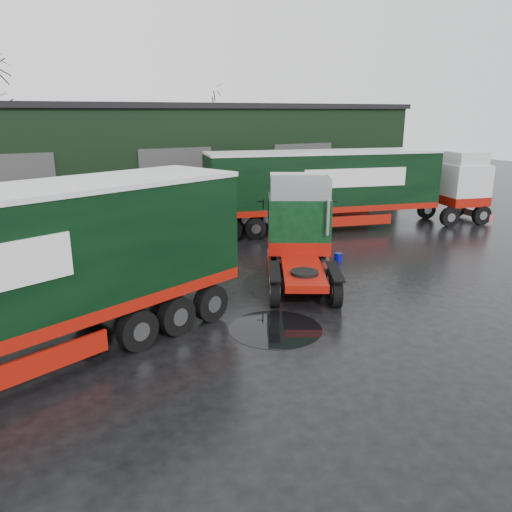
{
  "coord_description": "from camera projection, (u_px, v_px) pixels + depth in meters",
  "views": [
    {
      "loc": [
        -6.76,
        -11.56,
        5.84
      ],
      "look_at": [
        -0.07,
        1.04,
        1.7
      ],
      "focal_mm": 35.0,
      "sensor_mm": 36.0,
      "label": 1
    }
  ],
  "objects": [
    {
      "name": "ground",
      "position": [
        275.0,
        321.0,
        14.47
      ],
      "size": [
        100.0,
        100.0,
        0.0
      ],
      "primitive_type": "plane",
      "color": "black"
    },
    {
      "name": "warehouse",
      "position": [
        144.0,
        156.0,
        31.46
      ],
      "size": [
        32.4,
        12.4,
        6.3
      ],
      "color": "black",
      "rests_on": "ground"
    },
    {
      "name": "hero_tractor",
      "position": [
        302.0,
        234.0,
        17.0
      ],
      "size": [
        5.0,
        6.35,
        3.65
      ],
      "primitive_type": null,
      "rotation": [
        0.0,
        0.0,
        -0.5
      ],
      "color": "black",
      "rests_on": "ground"
    },
    {
      "name": "lorry_right",
      "position": [
        323.0,
        191.0,
        25.15
      ],
      "size": [
        15.44,
        6.12,
        4.01
      ],
      "primitive_type": null,
      "rotation": [
        0.0,
        0.0,
        -1.81
      ],
      "color": "silver",
      "rests_on": "ground"
    },
    {
      "name": "wash_bucket",
      "position": [
        338.0,
        257.0,
        20.25
      ],
      "size": [
        0.38,
        0.38,
        0.32
      ],
      "primitive_type": "cylinder",
      "rotation": [
        0.0,
        0.0,
        -0.13
      ],
      "color": "#06098D",
      "rests_on": "ground"
    },
    {
      "name": "tree_back_b",
      "position": [
        202.0,
        136.0,
        43.38
      ],
      "size": [
        4.4,
        4.4,
        7.5
      ],
      "primitive_type": null,
      "color": "black",
      "rests_on": "ground"
    },
    {
      "name": "puddle_0",
      "position": [
        275.0,
        329.0,
        13.93
      ],
      "size": [
        2.63,
        2.63,
        0.01
      ],
      "primitive_type": "cylinder",
      "color": "black",
      "rests_on": "ground"
    },
    {
      "name": "puddle_1",
      "position": [
        291.0,
        268.0,
        19.32
      ],
      "size": [
        1.74,
        1.74,
        0.01
      ],
      "primitive_type": "cylinder",
      "color": "black",
      "rests_on": "ground"
    }
  ]
}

